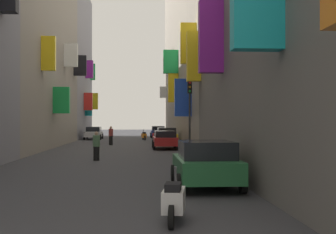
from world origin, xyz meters
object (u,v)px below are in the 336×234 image
at_px(scooter_red, 155,135).
at_px(pedestrian_crossing, 111,136).
at_px(scooter_white, 174,200).
at_px(pedestrian_near_left, 96,146).
at_px(scooter_orange, 144,136).
at_px(parked_car_green, 206,163).
at_px(parked_car_yellow, 166,136).
at_px(traffic_light_near_corner, 190,105).
at_px(parked_car_blue, 158,132).
at_px(parked_car_silver, 94,133).
at_px(parked_car_red, 165,139).

xyz_separation_m(scooter_red, pedestrian_crossing, (-4.13, -11.11, 0.34)).
bearing_deg(scooter_white, pedestrian_near_left, 101.56).
relative_size(scooter_red, scooter_orange, 1.12).
relative_size(parked_car_green, parked_car_yellow, 0.91).
xyz_separation_m(parked_car_yellow, traffic_light_near_corner, (0.69, -12.29, 2.27)).
bearing_deg(scooter_orange, pedestrian_near_left, -96.17).
bearing_deg(pedestrian_near_left, traffic_light_near_corner, 27.72).
bearing_deg(parked_car_blue, parked_car_green, -90.06).
distance_m(parked_car_silver, scooter_orange, 5.98).
xyz_separation_m(parked_car_blue, scooter_red, (-0.52, -5.04, -0.28)).
relative_size(parked_car_red, scooter_white, 2.42).
height_order(parked_car_blue, traffic_light_near_corner, traffic_light_near_corner).
height_order(scooter_white, pedestrian_near_left, pedestrian_near_left).
bearing_deg(traffic_light_near_corner, parked_car_green, -93.83).
distance_m(parked_car_red, traffic_light_near_corner, 7.29).
bearing_deg(parked_car_blue, parked_car_red, -90.79).
relative_size(scooter_white, scooter_orange, 1.02).
height_order(parked_car_blue, scooter_white, parked_car_blue).
bearing_deg(parked_car_yellow, parked_car_green, -90.37).
relative_size(scooter_white, pedestrian_crossing, 1.12).
bearing_deg(scooter_orange, scooter_white, -89.52).
xyz_separation_m(parked_car_silver, parked_car_yellow, (7.46, -12.06, 0.04)).
xyz_separation_m(parked_car_red, scooter_orange, (-1.45, 15.46, -0.26)).
height_order(parked_car_red, parked_car_blue, parked_car_blue).
bearing_deg(parked_car_yellow, pedestrian_crossing, -178.89).
bearing_deg(pedestrian_crossing, traffic_light_near_corner, -65.86).
distance_m(parked_car_blue, pedestrian_crossing, 16.81).
bearing_deg(parked_car_red, parked_car_silver, 111.90).
bearing_deg(pedestrian_near_left, pedestrian_crossing, 90.76).
relative_size(parked_car_green, scooter_orange, 2.24).
xyz_separation_m(parked_car_yellow, scooter_orange, (-1.87, 9.98, -0.32)).
distance_m(scooter_red, scooter_orange, 1.61).
bearing_deg(pedestrian_crossing, parked_car_red, -51.01).
bearing_deg(parked_car_green, parked_car_silver, 101.14).
distance_m(pedestrian_crossing, traffic_light_near_corner, 13.56).
distance_m(parked_car_green, scooter_white, 5.08).
xyz_separation_m(parked_car_blue, parked_car_green, (-0.04, -41.10, 0.04)).
bearing_deg(pedestrian_near_left, parked_car_blue, 81.86).
height_order(parked_car_green, traffic_light_near_corner, traffic_light_near_corner).
xyz_separation_m(parked_car_red, parked_car_blue, (0.30, 21.54, 0.02)).
relative_size(parked_car_yellow, scooter_white, 2.41).
relative_size(parked_car_red, parked_car_blue, 1.08).
distance_m(scooter_white, pedestrian_near_left, 15.16).
distance_m(parked_car_green, parked_car_yellow, 25.04).
xyz_separation_m(parked_car_blue, parked_car_yellow, (0.12, -16.06, 0.04)).
height_order(scooter_white, pedestrian_crossing, pedestrian_crossing).
xyz_separation_m(parked_car_blue, scooter_orange, (-1.75, -6.09, -0.28)).
distance_m(parked_car_silver, traffic_light_near_corner, 25.79).
height_order(parked_car_silver, parked_car_green, parked_car_green).
distance_m(pedestrian_crossing, pedestrian_near_left, 14.97).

